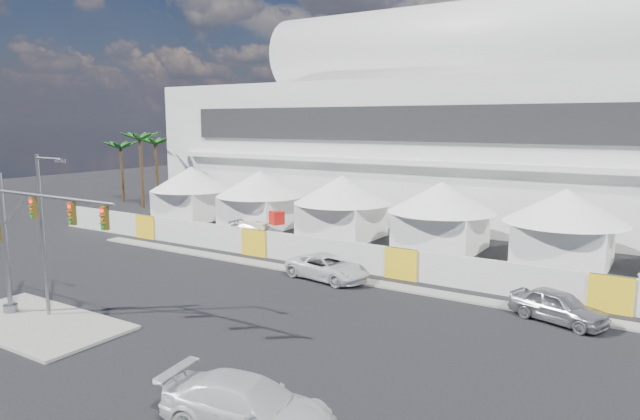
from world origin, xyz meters
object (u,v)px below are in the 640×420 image
Objects in this scene: pickup_near at (248,406)px; streetlight_median at (44,224)px; pickup_curb at (328,267)px; traffic_mast at (26,240)px; lot_car_c at (257,231)px; sedan_silver at (558,306)px; boom_lift at (256,236)px.

pickup_near is 16.29m from streetlight_median.
pickup_curb is at bearing 14.31° from pickup_near.
traffic_mast is (-15.81, 2.09, 3.31)m from pickup_near.
traffic_mast is (3.31, -22.18, 3.45)m from lot_car_c.
pickup_curb is 0.69× the size of streetlight_median.
sedan_silver is at bearing -31.19° from pickup_near.
streetlight_median reaches higher than traffic_mast.
traffic_mast reaches higher than pickup_curb.
boom_lift is (-23.70, 5.34, 0.11)m from sedan_silver.
lot_car_c is (-11.79, 7.54, -0.06)m from pickup_curb.
lot_car_c is (-25.66, 7.95, -0.09)m from sedan_silver.
pickup_near is 30.90m from lot_car_c.
sedan_silver is 13.88m from pickup_curb.
pickup_curb is 18.27m from pickup_near.
traffic_mast is at bearing -61.23° from boom_lift.
traffic_mast reaches higher than pickup_near.
streetlight_median is at bearing 157.75° from pickup_curb.
streetlight_median is at bearing 69.97° from pickup_near.
boom_lift is at bearing 93.94° from traffic_mast.
sedan_silver is 0.68× the size of boom_lift.
boom_lift is at bearing 95.75° from sedan_silver.
streetlight_median reaches higher than boom_lift.
boom_lift is (-1.35, 19.58, -3.24)m from traffic_mast.
lot_car_c is at bearing 28.88° from pickup_near.
pickup_near is 27.64m from boom_lift.
pickup_curb is at bearing 106.78° from sedan_silver.
traffic_mast is 1.13m from streetlight_median.
lot_car_c is at bearing 151.84° from boom_lift.
pickup_curb is 17.26m from traffic_mast.
streetlight_median is (-15.51, 2.92, 4.02)m from pickup_near.
streetlight_median is 1.16× the size of boom_lift.
traffic_mast is 1.29× the size of boom_lift.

